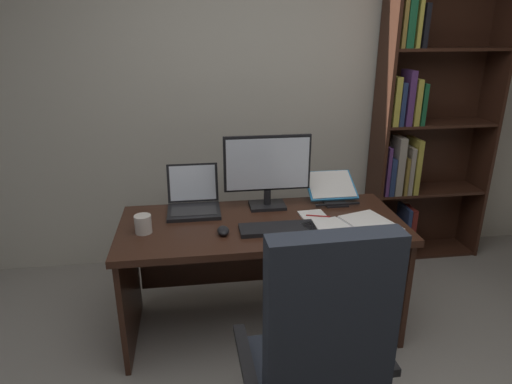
{
  "coord_description": "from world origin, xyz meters",
  "views": [
    {
      "loc": [
        -0.55,
        -1.35,
        1.77
      ],
      "look_at": [
        -0.23,
        0.91,
        0.92
      ],
      "focal_mm": 31.17,
      "sensor_mm": 36.0,
      "label": 1
    }
  ],
  "objects": [
    {
      "name": "laptop",
      "position": [
        -0.58,
        1.19,
        0.77
      ],
      "size": [
        0.31,
        0.32,
        0.26
      ],
      "color": "black",
      "rests_on": "desk"
    },
    {
      "name": "open_binder",
      "position": [
        0.29,
        0.78,
        0.73
      ],
      "size": [
        0.57,
        0.45,
        0.02
      ],
      "rotation": [
        0.0,
        0.0,
        0.29
      ],
      "color": "#DB422D",
      "rests_on": "desk"
    },
    {
      "name": "desk",
      "position": [
        -0.19,
        1.03,
        0.52
      ],
      "size": [
        1.63,
        0.71,
        0.72
      ],
      "color": "#381E14",
      "rests_on": "ground"
    },
    {
      "name": "keyboard",
      "position": [
        -0.12,
        0.83,
        0.73
      ],
      "size": [
        0.42,
        0.15,
        0.02
      ],
      "primitive_type": "cube",
      "color": "black",
      "rests_on": "desk"
    },
    {
      "name": "coffee_mug",
      "position": [
        -0.85,
        0.91,
        0.77
      ],
      "size": [
        0.09,
        0.09,
        0.1
      ],
      "primitive_type": "cylinder",
      "color": "silver",
      "rests_on": "desk"
    },
    {
      "name": "office_chair",
      "position": [
        -0.11,
        0.01,
        0.48
      ],
      "size": [
        0.62,
        0.6,
        1.14
      ],
      "rotation": [
        0.0,
        0.0,
        0.03
      ],
      "color": "black",
      "rests_on": "ground"
    },
    {
      "name": "wall_back",
      "position": [
        0.0,
        1.98,
        1.42
      ],
      "size": [
        5.11,
        0.12,
        2.84
      ],
      "primitive_type": "cube",
      "color": "beige",
      "rests_on": "ground"
    },
    {
      "name": "computer_mouse",
      "position": [
        -0.42,
        0.83,
        0.74
      ],
      "size": [
        0.06,
        0.1,
        0.04
      ],
      "primitive_type": "ellipsoid",
      "color": "black",
      "rests_on": "desk"
    },
    {
      "name": "notepad",
      "position": [
        0.13,
        0.97,
        0.72
      ],
      "size": [
        0.17,
        0.22,
        0.01
      ],
      "primitive_type": "cube",
      "rotation": [
        0.0,
        0.0,
        0.08
      ],
      "color": "white",
      "rests_on": "desk"
    },
    {
      "name": "pen",
      "position": [
        0.15,
        0.97,
        0.73
      ],
      "size": [
        0.14,
        0.05,
        0.01
      ],
      "primitive_type": "cylinder",
      "rotation": [
        0.0,
        1.57,
        -0.31
      ],
      "color": "maroon",
      "rests_on": "notepad"
    },
    {
      "name": "bookshelf",
      "position": [
        1.15,
        1.77,
        1.01
      ],
      "size": [
        0.9,
        0.3,
        2.17
      ],
      "color": "#381E14",
      "rests_on": "ground"
    },
    {
      "name": "reading_stand_with_book",
      "position": [
        0.31,
        1.26,
        0.8
      ],
      "size": [
        0.31,
        0.3,
        0.15
      ],
      "color": "black",
      "rests_on": "desk"
    },
    {
      "name": "monitor",
      "position": [
        -0.12,
        1.18,
        0.95
      ],
      "size": [
        0.53,
        0.16,
        0.45
      ],
      "color": "black",
      "rests_on": "desk"
    }
  ]
}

